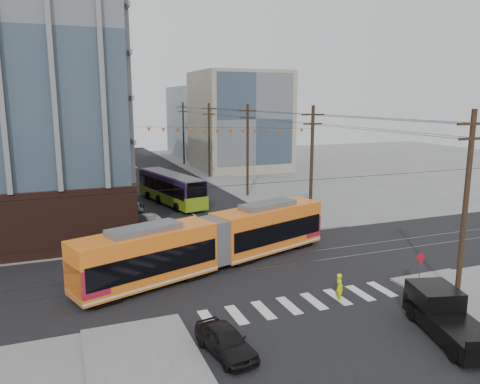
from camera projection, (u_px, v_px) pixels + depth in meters
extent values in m
plane|color=slate|center=(279.00, 285.00, 29.52)|extent=(160.00, 160.00, 0.00)
cube|color=#8C99A5|center=(22.00, 117.00, 69.22)|extent=(18.00, 16.00, 18.00)
cube|color=gray|center=(239.00, 121.00, 77.54)|extent=(14.00, 14.00, 16.00)
cube|color=gray|center=(46.00, 108.00, 88.37)|extent=(16.00, 18.00, 20.00)
cube|color=#8C99A5|center=(213.00, 122.00, 96.72)|extent=(16.00, 16.00, 14.00)
cylinder|color=black|center=(465.00, 209.00, 26.01)|extent=(0.30, 0.30, 11.00)
cylinder|color=black|center=(183.00, 134.00, 82.66)|extent=(0.30, 0.30, 11.00)
imported|color=black|center=(226.00, 341.00, 21.33)|extent=(2.24, 4.15, 1.34)
imported|color=#9DA5B6|center=(148.00, 233.00, 37.99)|extent=(2.71, 5.07, 1.59)
imported|color=#BAB8B8|center=(148.00, 221.00, 42.22)|extent=(3.01, 5.24, 1.43)
imported|color=#474F57|center=(134.00, 208.00, 47.61)|extent=(2.84, 4.86, 1.27)
imported|color=#EFFD0A|center=(340.00, 287.00, 26.94)|extent=(0.50, 0.67, 1.68)
cube|color=#605F61|center=(295.00, 218.00, 44.77)|extent=(1.46, 3.76, 0.73)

